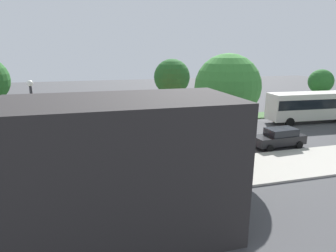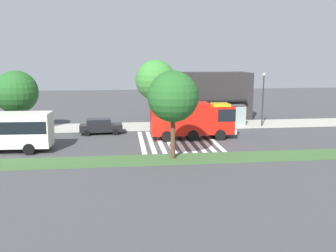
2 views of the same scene
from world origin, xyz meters
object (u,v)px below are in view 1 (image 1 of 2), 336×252
bench_west_of_shelter (200,161)px  sidewalk_tree_center (227,87)px  street_lamp (35,123)px  transit_bus (314,105)px  parked_car_mid (279,138)px  bus_stop_shelter (96,152)px  median_tree_west (172,77)px  bench_near_shelter (157,165)px  median_tree_far_west (321,82)px  fire_truck (161,122)px

bench_west_of_shelter → sidewalk_tree_center: 5.54m
street_lamp → bench_west_of_shelter: bearing=175.5°
street_lamp → transit_bus: bearing=-163.1°
parked_car_mid → bus_stop_shelter: bearing=6.5°
parked_car_mid → median_tree_west: median_tree_west is taller
sidewalk_tree_center → bench_near_shelter: bearing=5.0°
bench_west_of_shelter → median_tree_far_west: bearing=-148.0°
bus_stop_shelter → median_tree_far_west: size_ratio=0.61×
bench_near_shelter → bench_west_of_shelter: 3.15m
bus_stop_shelter → median_tree_west: bearing=-122.5°
bench_west_of_shelter → median_tree_far_west: (-22.71, -14.18, 3.61)m
bus_stop_shelter → median_tree_west: (-9.05, -14.17, 3.36)m
fire_truck → transit_bus: (-19.36, -3.51, -0.01)m
median_tree_west → median_tree_far_west: bearing=180.0°
bus_stop_shelter → bench_near_shelter: bus_stop_shelter is taller
sidewalk_tree_center → median_tree_far_west: 24.83m
sidewalk_tree_center → median_tree_west: 13.73m
parked_car_mid → sidewalk_tree_center: bearing=16.1°
fire_truck → parked_car_mid: (-9.77, 3.42, -1.23)m
median_tree_far_west → fire_truck: bearing=18.6°
bench_near_shelter → street_lamp: bearing=-6.4°
sidewalk_tree_center → median_tree_west: bearing=-89.3°
sidewalk_tree_center → median_tree_west: (0.18, -13.72, -0.46)m
bus_stop_shelter → sidewalk_tree_center: (-9.23, -0.45, 3.82)m
fire_truck → bus_stop_shelter: (5.77, 6.08, -0.21)m
sidewalk_tree_center → fire_truck: bearing=-58.4°
median_tree_far_west → street_lamp: bearing=21.7°
bus_stop_shelter → bench_west_of_shelter: bearing=180.0°
bus_stop_shelter → street_lamp: street_lamp is taller
transit_bus → median_tree_far_west: (-4.74, -4.59, 2.11)m
fire_truck → sidewalk_tree_center: sidewalk_tree_center is taller
parked_car_mid → bus_stop_shelter: bus_stop_shelter is taller
transit_bus → sidewalk_tree_center: 18.69m
fire_truck → sidewalk_tree_center: size_ratio=1.11×
bench_west_of_shelter → median_tree_west: bearing=-97.6°
street_lamp → median_tree_west: bearing=-133.5°
transit_bus → median_tree_west: bearing=166.7°
sidewalk_tree_center → median_tree_west: size_ratio=1.10×
parked_car_mid → median_tree_far_west: size_ratio=0.82×
parked_car_mid → fire_truck: bearing=-22.5°
bench_near_shelter → median_tree_west: size_ratio=0.22×
fire_truck → transit_bus: fire_truck is taller
street_lamp → median_tree_west: median_tree_west is taller
transit_bus → median_tree_west: size_ratio=1.58×
bus_stop_shelter → median_tree_far_west: 33.13m
parked_car_mid → transit_bus: (-9.58, -6.93, 1.22)m
parked_car_mid → median_tree_west: size_ratio=0.65×
fire_truck → parked_car_mid: fire_truck is taller
median_tree_far_west → median_tree_west: bearing=0.0°
bench_west_of_shelter → street_lamp: (10.73, -0.85, 3.29)m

